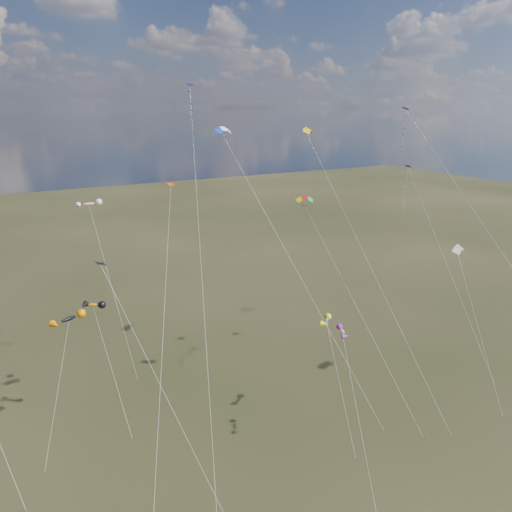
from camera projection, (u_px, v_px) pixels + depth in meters
ground at (341, 482)px, 46.30m from camera, size 400.00×400.00×0.00m
diamond_black_high at (419, 149)px, 60.80m from camera, size 9.10×31.18×36.28m
diamond_navy_tall at (192, 132)px, 57.32m from camera, size 11.47×31.43×39.20m
diamond_black_mid at (135, 334)px, 42.68m from camera, size 7.06×14.61×22.26m
diamond_navy_right at (409, 198)px, 66.41m from camera, size 4.01×16.70×28.35m
diamond_orange_center at (166, 284)px, 48.83m from camera, size 11.19×22.25×27.70m
parafoil_yellow at (309, 131)px, 65.61m from camera, size 2.76×30.22×33.86m
parafoil_blue_white at (225, 132)px, 49.83m from camera, size 13.93×16.19×34.49m
parafoil_striped at (460, 248)px, 59.88m from camera, size 3.40×11.91×19.36m
parafoil_tricolor at (306, 199)px, 58.23m from camera, size 5.73×20.04×25.75m
novelty_black_orange at (69, 319)px, 50.88m from camera, size 6.76×7.98×14.23m
novelty_orange_black at (93, 305)px, 53.72m from camera, size 2.86×8.96×14.53m
novelty_white_purple at (343, 332)px, 49.09m from camera, size 4.56×12.20×13.61m
novelty_redwhite_stripe at (89, 204)px, 68.55m from camera, size 3.30×15.77×23.00m
novelty_blue_yellow at (327, 321)px, 54.53m from camera, size 3.63×10.60×12.42m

